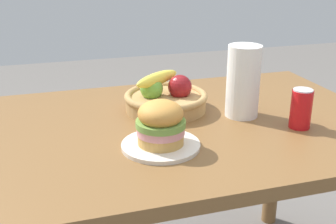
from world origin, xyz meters
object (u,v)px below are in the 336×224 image
object	(u,v)px
sandwich	(161,123)
soda_can	(301,109)
fruit_basket	(166,98)
plate	(161,145)
paper_towel_roll	(243,82)

from	to	relation	value
sandwich	soda_can	xyz separation A→B (m)	(0.46, 0.01, -0.01)
sandwich	fruit_basket	bearing A→B (deg)	70.90
sandwich	fruit_basket	distance (m)	0.31
sandwich	soda_can	distance (m)	0.46
plate	fruit_basket	size ratio (longest dim) A/B	0.78
sandwich	paper_towel_roll	size ratio (longest dim) A/B	0.59
fruit_basket	paper_towel_roll	bearing A→B (deg)	-29.47
paper_towel_roll	plate	bearing A→B (deg)	-154.26
plate	fruit_basket	bearing A→B (deg)	70.90
paper_towel_roll	fruit_basket	bearing A→B (deg)	150.53
paper_towel_roll	soda_can	bearing A→B (deg)	-48.41
plate	sandwich	xyz separation A→B (m)	(0.00, 0.00, 0.07)
sandwich	paper_towel_roll	bearing A→B (deg)	25.74
soda_can	paper_towel_roll	world-z (taller)	paper_towel_roll
soda_can	fruit_basket	distance (m)	0.45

